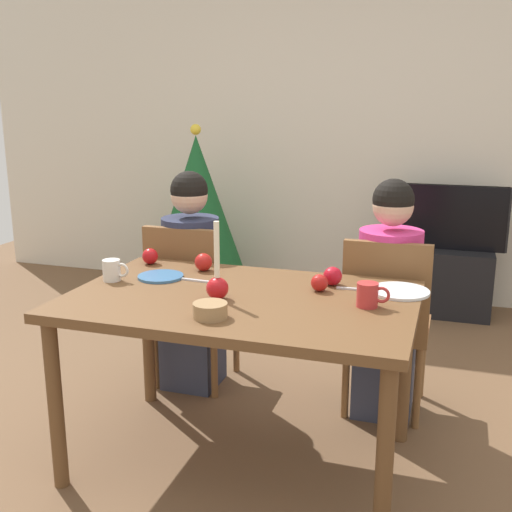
% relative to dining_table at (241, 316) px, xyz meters
% --- Properties ---
extents(ground_plane, '(7.68, 7.68, 0.00)m').
position_rel_dining_table_xyz_m(ground_plane, '(0.00, 0.00, -0.67)').
color(ground_plane, brown).
extents(back_wall, '(6.40, 0.10, 2.60)m').
position_rel_dining_table_xyz_m(back_wall, '(0.00, 2.60, 0.63)').
color(back_wall, beige).
rests_on(back_wall, ground).
extents(dining_table, '(1.40, 0.90, 0.75)m').
position_rel_dining_table_xyz_m(dining_table, '(0.00, 0.00, 0.00)').
color(dining_table, brown).
rests_on(dining_table, ground).
extents(chair_left, '(0.40, 0.40, 0.90)m').
position_rel_dining_table_xyz_m(chair_left, '(-0.50, 0.61, -0.15)').
color(chair_left, brown).
rests_on(chair_left, ground).
extents(chair_right, '(0.40, 0.40, 0.90)m').
position_rel_dining_table_xyz_m(chair_right, '(0.53, 0.61, -0.15)').
color(chair_right, brown).
rests_on(chair_right, ground).
extents(person_left_child, '(0.30, 0.30, 1.17)m').
position_rel_dining_table_xyz_m(person_left_child, '(-0.50, 0.64, -0.10)').
color(person_left_child, '#33384C').
rests_on(person_left_child, ground).
extents(person_right_child, '(0.30, 0.30, 1.17)m').
position_rel_dining_table_xyz_m(person_right_child, '(0.53, 0.64, -0.10)').
color(person_right_child, '#33384C').
rests_on(person_right_child, ground).
extents(tv_stand, '(0.64, 0.40, 0.48)m').
position_rel_dining_table_xyz_m(tv_stand, '(0.78, 2.30, -0.43)').
color(tv_stand, black).
rests_on(tv_stand, ground).
extents(tv, '(0.79, 0.05, 0.46)m').
position_rel_dining_table_xyz_m(tv, '(0.78, 2.30, 0.04)').
color(tv, black).
rests_on(tv, tv_stand).
extents(christmas_tree, '(0.77, 0.77, 1.35)m').
position_rel_dining_table_xyz_m(christmas_tree, '(-1.05, 2.01, 0.04)').
color(christmas_tree, brown).
rests_on(christmas_tree, ground).
extents(candle_centerpiece, '(0.09, 0.09, 0.32)m').
position_rel_dining_table_xyz_m(candle_centerpiece, '(-0.08, -0.06, 0.15)').
color(candle_centerpiece, red).
rests_on(candle_centerpiece, dining_table).
extents(plate_left, '(0.20, 0.20, 0.01)m').
position_rel_dining_table_xyz_m(plate_left, '(-0.43, 0.14, 0.09)').
color(plate_left, teal).
rests_on(plate_left, dining_table).
extents(plate_right, '(0.25, 0.25, 0.01)m').
position_rel_dining_table_xyz_m(plate_right, '(0.61, 0.25, 0.09)').
color(plate_right, silver).
rests_on(plate_right, dining_table).
extents(mug_left, '(0.12, 0.08, 0.09)m').
position_rel_dining_table_xyz_m(mug_left, '(-0.61, 0.04, 0.13)').
color(mug_left, silver).
rests_on(mug_left, dining_table).
extents(mug_right, '(0.13, 0.08, 0.09)m').
position_rel_dining_table_xyz_m(mug_right, '(0.51, 0.03, 0.13)').
color(mug_right, '#B72D2D').
rests_on(mug_right, dining_table).
extents(fork_left, '(0.18, 0.03, 0.01)m').
position_rel_dining_table_xyz_m(fork_left, '(-0.25, 0.14, 0.09)').
color(fork_left, silver).
rests_on(fork_left, dining_table).
extents(fork_right, '(0.18, 0.03, 0.01)m').
position_rel_dining_table_xyz_m(fork_right, '(0.44, 0.23, 0.09)').
color(fork_right, silver).
rests_on(fork_right, dining_table).
extents(bowl_walnuts, '(0.13, 0.13, 0.06)m').
position_rel_dining_table_xyz_m(bowl_walnuts, '(-0.02, -0.28, 0.11)').
color(bowl_walnuts, '#99754C').
rests_on(bowl_walnuts, dining_table).
extents(apple_near_candle, '(0.08, 0.08, 0.08)m').
position_rel_dining_table_xyz_m(apple_near_candle, '(0.32, 0.27, 0.12)').
color(apple_near_candle, '#B6111F').
rests_on(apple_near_candle, dining_table).
extents(apple_by_left_plate, '(0.08, 0.08, 0.08)m').
position_rel_dining_table_xyz_m(apple_by_left_plate, '(-0.29, 0.31, 0.12)').
color(apple_by_left_plate, '#B31B17').
rests_on(apple_by_left_plate, dining_table).
extents(apple_by_right_mug, '(0.08, 0.08, 0.08)m').
position_rel_dining_table_xyz_m(apple_by_right_mug, '(-0.59, 0.35, 0.12)').
color(apple_by_right_mug, '#B11115').
rests_on(apple_by_right_mug, dining_table).
extents(apple_far_edge, '(0.07, 0.07, 0.07)m').
position_rel_dining_table_xyz_m(apple_far_edge, '(0.29, 0.16, 0.12)').
color(apple_far_edge, '#AF1916').
rests_on(apple_far_edge, dining_table).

